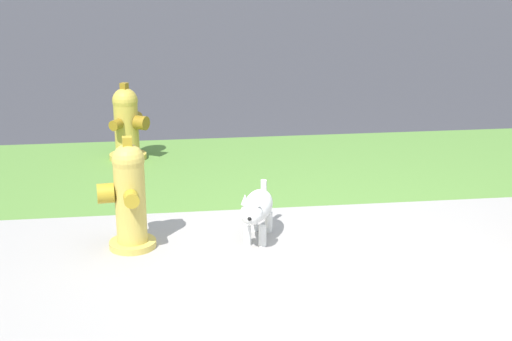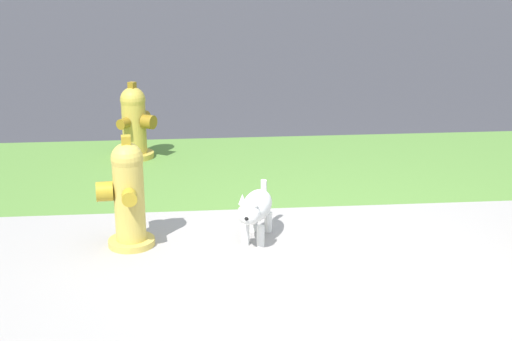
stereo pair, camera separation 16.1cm
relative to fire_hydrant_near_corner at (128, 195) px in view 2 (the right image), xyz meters
The scene contains 6 objects.
ground_plane 1.37m from the fire_hydrant_near_corner, 19.35° to the right, with size 120.00×120.00×0.00m, color #38383D.
sidewalk_pavement 1.37m from the fire_hydrant_near_corner, 19.35° to the right, with size 18.00×2.01×0.01m, color #9E9993.
grass_verge 2.03m from the fire_hydrant_near_corner, 51.07° to the left, with size 18.00×1.99×0.01m, color #568438.
fire_hydrant_near_corner is the anchor object (origin of this frame).
fire_hydrant_across_street 1.96m from the fire_hydrant_near_corner, 92.88° to the left, with size 0.37×0.38×0.67m.
small_white_dog 0.79m from the fire_hydrant_near_corner, ahead, with size 0.28×0.51×0.38m.
Camera 2 is at (-0.86, -3.68, 1.78)m, focal length 50.00 mm.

